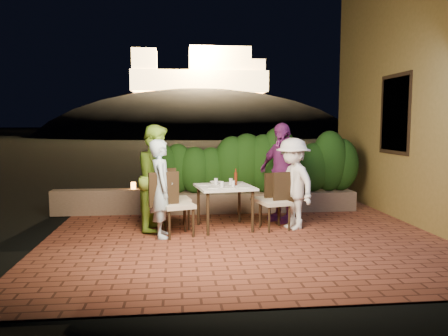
{
  "coord_description": "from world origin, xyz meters",
  "views": [
    {
      "loc": [
        -1.39,
        -6.57,
        1.82
      ],
      "look_at": [
        -0.59,
        0.93,
        1.05
      ],
      "focal_mm": 35.0,
      "sensor_mm": 36.0,
      "label": 1
    }
  ],
  "objects": [
    {
      "name": "glass_ne",
      "position": [
        -0.45,
        0.75,
        0.8
      ],
      "size": [
        0.06,
        0.06,
        0.1
      ],
      "primitive_type": "cylinder",
      "color": "silver",
      "rests_on": "dining_table"
    },
    {
      "name": "ground",
      "position": [
        0.0,
        0.0,
        -0.02
      ],
      "size": [
        400.0,
        400.0,
        0.0
      ],
      "primitive_type": "plane",
      "color": "black",
      "rests_on": "ground"
    },
    {
      "name": "parapet",
      "position": [
        -2.8,
        2.3,
        0.25
      ],
      "size": [
        2.2,
        0.3,
        0.5
      ],
      "primitive_type": "cube",
      "color": "brown",
      "rests_on": "ground"
    },
    {
      "name": "parapet_lamp",
      "position": [
        -2.29,
        2.3,
        0.57
      ],
      "size": [
        0.1,
        0.1,
        0.14
      ],
      "primitive_type": "cylinder",
      "color": "orange",
      "rests_on": "parapet"
    },
    {
      "name": "diner_white",
      "position": [
        0.58,
        0.72,
        0.79
      ],
      "size": [
        0.91,
        1.16,
        1.57
      ],
      "primitive_type": "imported",
      "rotation": [
        0.0,
        0.0,
        -1.21
      ],
      "color": "white",
      "rests_on": "ground"
    },
    {
      "name": "window_pane",
      "position": [
        2.82,
        1.5,
        2.0
      ],
      "size": [
        0.08,
        1.0,
        1.4
      ],
      "primitive_type": "cube",
      "color": "black",
      "rests_on": "building_wall"
    },
    {
      "name": "diner_purple",
      "position": [
        0.52,
        1.3,
        0.92
      ],
      "size": [
        0.95,
        1.15,
        1.84
      ],
      "primitive_type": "imported",
      "rotation": [
        0.0,
        0.0,
        -1.02
      ],
      "color": "#7A2878",
      "rests_on": "ground"
    },
    {
      "name": "glass_nw",
      "position": [
        -0.65,
        0.67,
        0.8
      ],
      "size": [
        0.06,
        0.06,
        0.1
      ],
      "primitive_type": "cylinder",
      "color": "silver",
      "rests_on": "dining_table"
    },
    {
      "name": "chair_right_front",
      "position": [
        0.26,
        0.68,
        0.49
      ],
      "size": [
        0.55,
        0.55,
        0.99
      ],
      "primitive_type": null,
      "rotation": [
        0.0,
        0.0,
        3.38
      ],
      "color": "black",
      "rests_on": "ground"
    },
    {
      "name": "hill",
      "position": [
        2.0,
        60.0,
        -4.0
      ],
      "size": [
        52.0,
        40.0,
        22.0
      ],
      "primitive_type": "ellipsoid",
      "color": "black",
      "rests_on": "ground"
    },
    {
      "name": "glass_sw",
      "position": [
        -0.73,
        1.0,
        0.81
      ],
      "size": [
        0.07,
        0.07,
        0.12
      ],
      "primitive_type": "cylinder",
      "color": "silver",
      "rests_on": "dining_table"
    },
    {
      "name": "plate_ne",
      "position": [
        -0.27,
        0.62,
        0.76
      ],
      "size": [
        0.22,
        0.22,
        0.01
      ],
      "primitive_type": "cylinder",
      "color": "white",
      "rests_on": "dining_table"
    },
    {
      "name": "hedge",
      "position": [
        0.2,
        2.3,
        0.95
      ],
      "size": [
        4.0,
        0.7,
        1.1
      ],
      "primitive_type": null,
      "color": "#15380F",
      "rests_on": "planter"
    },
    {
      "name": "plate_front",
      "position": [
        -0.53,
        0.55,
        0.76
      ],
      "size": [
        0.21,
        0.21,
        0.01
      ],
      "primitive_type": "cylinder",
      "color": "white",
      "rests_on": "dining_table"
    },
    {
      "name": "diner_green",
      "position": [
        -1.73,
        0.9,
        0.9
      ],
      "size": [
        0.79,
        0.96,
        1.8
      ],
      "primitive_type": "imported",
      "rotation": [
        0.0,
        0.0,
        1.44
      ],
      "color": "#A5E246",
      "rests_on": "ground"
    },
    {
      "name": "plate_nw",
      "position": [
        -0.8,
        0.61,
        0.76
      ],
      "size": [
        0.21,
        0.21,
        0.01
      ],
      "primitive_type": "cylinder",
      "color": "white",
      "rests_on": "dining_table"
    },
    {
      "name": "terrace_floor",
      "position": [
        0.0,
        0.5,
        -0.07
      ],
      "size": [
        7.0,
        6.0,
        0.15
      ],
      "primitive_type": "cube",
      "color": "brown",
      "rests_on": "ground"
    },
    {
      "name": "chair_left_back",
      "position": [
        -1.45,
        0.95,
        0.53
      ],
      "size": [
        0.57,
        0.57,
        1.06
      ],
      "primitive_type": null,
      "rotation": [
        0.0,
        0.0,
        0.18
      ],
      "color": "black",
      "rests_on": "ground"
    },
    {
      "name": "fortress",
      "position": [
        2.0,
        60.0,
        10.5
      ],
      "size": [
        26.0,
        8.0,
        8.0
      ],
      "primitive_type": null,
      "color": "#FFCC7A",
      "rests_on": "hill"
    },
    {
      "name": "bowl",
      "position": [
        -0.72,
        1.11,
        0.77
      ],
      "size": [
        0.25,
        0.25,
        0.05
      ],
      "primitive_type": "imported",
      "rotation": [
        0.0,
        0.0,
        0.5
      ],
      "color": "white",
      "rests_on": "dining_table"
    },
    {
      "name": "window_frame",
      "position": [
        2.81,
        1.5,
        2.0
      ],
      "size": [
        0.06,
        1.15,
        1.55
      ],
      "primitive_type": "cube",
      "color": "black",
      "rests_on": "building_wall"
    },
    {
      "name": "dining_table",
      "position": [
        -0.59,
        0.83,
        0.38
      ],
      "size": [
        1.06,
        1.06,
        0.75
      ],
      "primitive_type": null,
      "rotation": [
        0.0,
        0.0,
        0.16
      ],
      "color": "white",
      "rests_on": "ground"
    },
    {
      "name": "glass_se",
      "position": [
        -0.46,
        1.0,
        0.81
      ],
      "size": [
        0.06,
        0.06,
        0.11
      ],
      "primitive_type": "cylinder",
      "color": "silver",
      "rests_on": "dining_table"
    },
    {
      "name": "chair_right_back",
      "position": [
        0.2,
        1.17,
        0.46
      ],
      "size": [
        0.52,
        0.52,
        0.92
      ],
      "primitive_type": null,
      "rotation": [
        0.0,
        0.0,
        3.4
      ],
      "color": "black",
      "rests_on": "ground"
    },
    {
      "name": "building_wall",
      "position": [
        3.6,
        2.0,
        2.5
      ],
      "size": [
        1.6,
        5.0,
        5.0
      ],
      "primitive_type": "cube",
      "color": "olive",
      "rests_on": "ground"
    },
    {
      "name": "beer_bottle",
      "position": [
        -0.39,
        0.88,
        0.9
      ],
      "size": [
        0.06,
        0.06,
        0.29
      ],
      "primitive_type": null,
      "color": "#4D1C0C",
      "rests_on": "dining_table"
    },
    {
      "name": "plate_centre",
      "position": [
        -0.63,
        0.86,
        0.76
      ],
      "size": [
        0.21,
        0.21,
        0.01
      ],
      "primitive_type": "cylinder",
      "color": "white",
      "rests_on": "dining_table"
    },
    {
      "name": "plate_sw",
      "position": [
        -0.93,
        1.01,
        0.76
      ],
      "size": [
        0.22,
        0.22,
        0.01
      ],
      "primitive_type": "cylinder",
      "color": "white",
      "rests_on": "dining_table"
    },
    {
      "name": "plate_se",
      "position": [
        -0.34,
        1.11,
        0.76
      ],
      "size": [
        0.21,
        0.21,
        0.01
      ],
      "primitive_type": "cylinder",
      "color": "white",
      "rests_on": "dining_table"
    },
    {
      "name": "diner_blue",
      "position": [
        -1.66,
        0.39,
        0.79
      ],
      "size": [
        0.43,
        0.61,
        1.57
      ],
      "primitive_type": "imported",
      "rotation": [
        0.0,
        0.0,
        1.67
      ],
      "color": "#BCE0F2",
      "rests_on": "ground"
    },
    {
      "name": "planter",
      "position": [
        0.2,
        2.3,
        0.2
      ],
      "size": [
        4.2,
        0.55,
        0.4
      ],
      "primitive_type": "cube",
      "color": "brown",
      "rests_on": "ground"
    },
    {
      "name": "chair_left_front",
      "position": [
        -1.4,
        0.43,
        0.53
      ],
      "size": [
        0.62,
        0.62,
        1.05
      ],
      "primitive_type": null,
      "rotation": [
        0.0,
        0.0,
        0.32
      ],
      "color": "black",
      "rests_on": "ground"
    }
  ]
}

